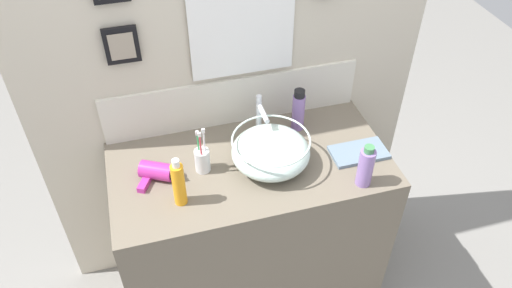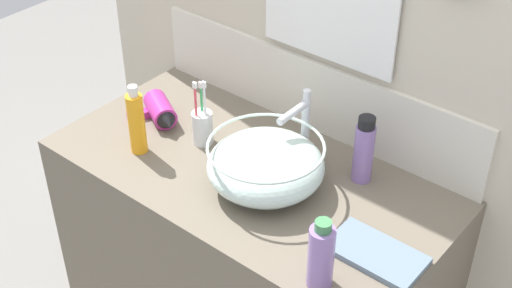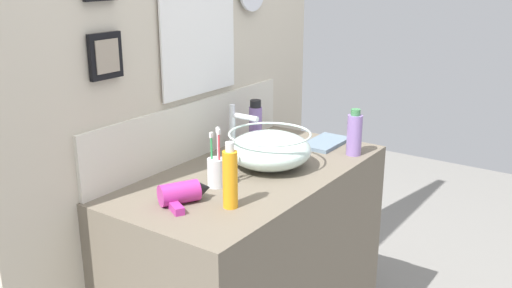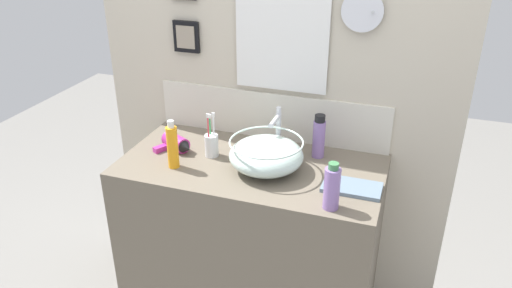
# 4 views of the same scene
# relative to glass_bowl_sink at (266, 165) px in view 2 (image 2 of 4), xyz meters

# --- Properties ---
(vanity_counter) EXTENTS (1.13, 0.57, 0.86)m
(vanity_counter) POSITION_rel_glass_bowl_sink_xyz_m (-0.08, 0.02, -0.50)
(vanity_counter) COLOR #6B6051
(vanity_counter) RESTS_ON ground
(back_panel) EXTENTS (1.69, 0.10, 2.36)m
(back_panel) POSITION_rel_glass_bowl_sink_xyz_m (-0.08, 0.34, 0.25)
(back_panel) COLOR beige
(back_panel) RESTS_ON ground
(glass_bowl_sink) EXTENTS (0.31, 0.31, 0.13)m
(glass_bowl_sink) POSITION_rel_glass_bowl_sink_xyz_m (0.00, 0.00, 0.00)
(glass_bowl_sink) COLOR silver
(glass_bowl_sink) RESTS_ON vanity_counter
(faucet) EXTENTS (0.02, 0.13, 0.22)m
(faucet) POSITION_rel_glass_bowl_sink_xyz_m (-0.00, 0.16, 0.06)
(faucet) COLOR silver
(faucet) RESTS_ON vanity_counter
(hair_drier) EXTENTS (0.19, 0.14, 0.07)m
(hair_drier) POSITION_rel_glass_bowl_sink_xyz_m (-0.44, 0.04, -0.04)
(hair_drier) COLOR #B22D8C
(hair_drier) RESTS_ON vanity_counter
(toothbrush_cup) EXTENTS (0.06, 0.06, 0.21)m
(toothbrush_cup) POSITION_rel_glass_bowl_sink_xyz_m (-0.27, 0.04, -0.02)
(toothbrush_cup) COLOR silver
(toothbrush_cup) RESTS_ON vanity_counter
(lotion_bottle) EXTENTS (0.05, 0.05, 0.20)m
(lotion_bottle) POSITION_rel_glass_bowl_sink_xyz_m (0.18, 0.19, 0.02)
(lotion_bottle) COLOR #8C6BB2
(lotion_bottle) RESTS_ON vanity_counter
(shampoo_bottle) EXTENTS (0.06, 0.06, 0.19)m
(shampoo_bottle) POSITION_rel_glass_bowl_sink_xyz_m (0.31, -0.20, 0.02)
(shampoo_bottle) COLOR #8C6BB2
(shampoo_bottle) RESTS_ON vanity_counter
(spray_bottle) EXTENTS (0.05, 0.05, 0.21)m
(spray_bottle) POSITION_rel_glass_bowl_sink_xyz_m (-0.38, -0.10, 0.03)
(spray_bottle) COLOR orange
(spray_bottle) RESTS_ON vanity_counter
(hand_towel) EXTENTS (0.23, 0.13, 0.02)m
(hand_towel) POSITION_rel_glass_bowl_sink_xyz_m (0.37, -0.04, -0.06)
(hand_towel) COLOR slate
(hand_towel) RESTS_ON vanity_counter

